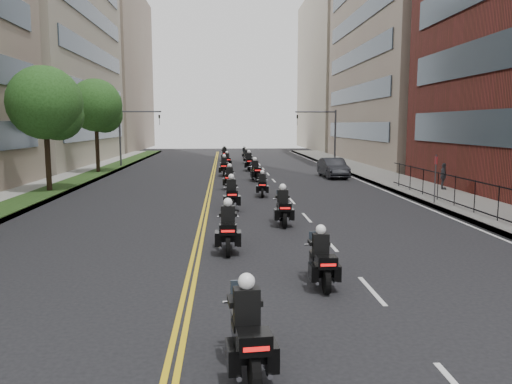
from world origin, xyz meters
The scene contains 26 objects.
sidewalk_right centered at (12.00, 25.00, 0.07)m, with size 4.00×90.00×0.15m, color gray.
sidewalk_left centered at (-12.00, 25.00, 0.07)m, with size 4.00×90.00×0.15m, color gray.
grass_strip centered at (-11.20, 25.00, 0.17)m, with size 2.00×90.00×0.04m, color #1D3A15.
building_right_tan centered at (21.48, 48.00, 15.00)m, with size 15.11×28.00×30.00m.
building_right_far centered at (21.50, 78.00, 13.00)m, with size 15.00×28.00×26.00m, color #ABA38A.
building_left_far centered at (-22.00, 78.00, 13.00)m, with size 16.00×28.00×26.00m, color gray.
iron_fence centered at (11.00, 12.00, 0.90)m, with size 0.05×28.00×1.50m.
street_trees centered at (-11.05, 18.61, 5.13)m, with size 4.40×38.40×7.98m.
traffic_signal_right centered at (9.54, 42.00, 3.70)m, with size 4.09×0.20×5.60m.
traffic_signal_left centered at (-9.54, 42.00, 3.70)m, with size 4.09×0.20×5.60m.
motorcycle_0 centered at (-0.15, 1.01, 0.67)m, with size 0.63×2.31×1.70m.
motorcycle_1 centered at (2.00, 5.53, 0.63)m, with size 0.49×2.16×1.60m.
motorcycle_2 centered at (-0.41, 9.26, 0.70)m, with size 0.55×2.40×1.77m.
motorcycle_3 centered at (1.94, 13.53, 0.68)m, with size 0.54×2.33×1.72m.
motorcycle_4 centered at (-0.16, 17.37, 0.70)m, with size 0.55×2.40×1.77m.
motorcycle_5 centered at (1.71, 21.88, 0.61)m, with size 0.54×2.09×1.55m.
motorcycle_6 centered at (-0.17, 25.40, 0.66)m, with size 0.58×2.25×1.66m.
motorcycle_7 centered at (1.80, 29.84, 0.70)m, with size 0.72×2.41×1.78m.
motorcycle_8 centered at (-0.51, 33.78, 0.70)m, with size 0.56×2.39×1.76m.
motorcycle_9 centered at (1.74, 38.08, 0.74)m, with size 0.59×2.55×1.88m.
motorcycle_10 centered at (-0.21, 42.27, 0.62)m, with size 0.63×2.14×1.58m.
motorcycle_11 centered at (1.90, 46.44, 0.67)m, with size 0.59×2.29×1.69m.
motorcycle_12 centered at (-0.44, 50.54, 0.72)m, with size 0.62×2.46×1.81m.
motorcycle_13 centered at (2.00, 54.00, 0.62)m, with size 0.55×2.13×1.57m.
parked_sedan centered at (8.13, 31.95, 0.77)m, with size 1.63×4.67×1.54m, color black.
pedestrian_c centered at (13.19, 23.21, 0.97)m, with size 0.96×0.40×1.64m, color #3F4147.
Camera 1 is at (-0.53, -7.01, 4.20)m, focal length 35.00 mm.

